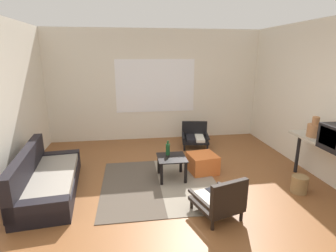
% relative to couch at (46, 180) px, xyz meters
% --- Properties ---
extents(ground_plane, '(7.80, 7.80, 0.00)m').
position_rel_couch_xyz_m(ground_plane, '(1.99, -0.48, -0.21)').
color(ground_plane, brown).
extents(far_wall_with_window, '(5.60, 0.13, 2.70)m').
position_rel_couch_xyz_m(far_wall_with_window, '(1.99, 2.58, 1.14)').
color(far_wall_with_window, silver).
rests_on(far_wall_with_window, ground).
extents(side_wall_right, '(0.12, 6.60, 2.70)m').
position_rel_couch_xyz_m(side_wall_right, '(4.65, -0.18, 1.14)').
color(side_wall_right, silver).
rests_on(side_wall_right, ground).
extents(area_rug, '(1.91, 1.97, 0.01)m').
position_rel_couch_xyz_m(area_rug, '(1.79, -0.00, -0.21)').
color(area_rug, '#4C4238').
rests_on(area_rug, ground).
extents(couch, '(0.96, 1.99, 0.70)m').
position_rel_couch_xyz_m(couch, '(0.00, 0.00, 0.00)').
color(couch, black).
rests_on(couch, ground).
extents(coffee_table, '(0.49, 0.51, 0.40)m').
position_rel_couch_xyz_m(coffee_table, '(2.03, 0.18, 0.10)').
color(coffee_table, black).
rests_on(coffee_table, ground).
extents(armchair_by_window, '(0.69, 0.67, 0.55)m').
position_rel_couch_xyz_m(armchair_by_window, '(2.84, 1.78, 0.04)').
color(armchair_by_window, black).
rests_on(armchair_by_window, ground).
extents(armchair_striped_foreground, '(0.68, 0.73, 0.61)m').
position_rel_couch_xyz_m(armchair_striped_foreground, '(2.47, -1.05, 0.05)').
color(armchair_striped_foreground, black).
rests_on(armchair_striped_foreground, ground).
extents(ottoman_orange, '(0.55, 0.55, 0.34)m').
position_rel_couch_xyz_m(ottoman_orange, '(2.63, 0.38, -0.04)').
color(ottoman_orange, '#D1662D').
rests_on(ottoman_orange, ground).
extents(console_shelf, '(0.39, 1.78, 0.79)m').
position_rel_couch_xyz_m(console_shelf, '(4.34, -0.72, 0.50)').
color(console_shelf, '#B2AD9E').
rests_on(console_shelf, ground).
extents(clay_vase, '(0.23, 0.23, 0.34)m').
position_rel_couch_xyz_m(clay_vase, '(4.34, -0.23, 0.71)').
color(clay_vase, '#A87047').
rests_on(clay_vase, console_shelf).
extents(glass_bottle, '(0.07, 0.07, 0.26)m').
position_rel_couch_xyz_m(glass_bottle, '(1.98, 0.30, 0.29)').
color(glass_bottle, '#194723').
rests_on(glass_bottle, coffee_table).
extents(wicker_basket, '(0.24, 0.24, 0.27)m').
position_rel_couch_xyz_m(wicker_basket, '(3.94, -0.58, -0.08)').
color(wicker_basket, olive).
rests_on(wicker_basket, ground).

